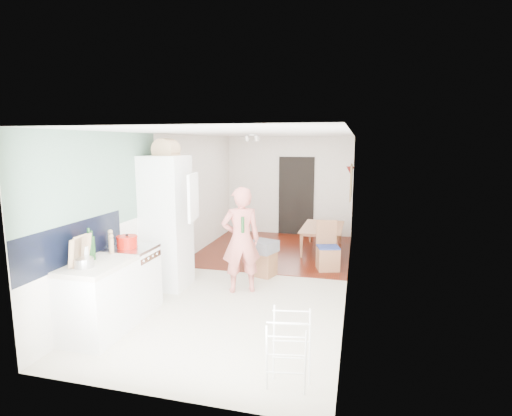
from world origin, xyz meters
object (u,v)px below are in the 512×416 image
at_px(stool, 265,264).
at_px(drying_rack, 289,351).
at_px(person, 241,230).
at_px(dining_chair, 328,246).
at_px(dining_table, 324,241).

bearing_deg(stool, drying_rack, -72.81).
height_order(person, dining_chair, person).
bearing_deg(dining_table, person, 159.48).
height_order(dining_table, dining_chair, dining_chair).
relative_size(dining_chair, drying_rack, 1.23).
bearing_deg(person, drying_rack, 91.76).
xyz_separation_m(dining_chair, drying_rack, (-0.09, -3.76, -0.09)).
bearing_deg(dining_chair, stool, -166.28).
distance_m(dining_chair, drying_rack, 3.76).
height_order(person, dining_table, person).
bearing_deg(stool, dining_table, 65.80).
distance_m(dining_table, drying_rack, 5.10).
bearing_deg(stool, dining_chair, 29.71).
height_order(dining_table, stool, dining_table).
relative_size(stool, drying_rack, 0.60).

